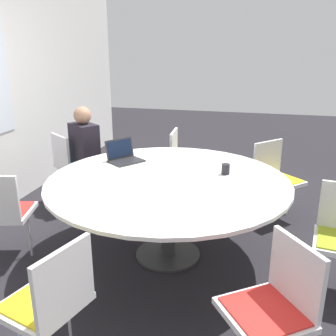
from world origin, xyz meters
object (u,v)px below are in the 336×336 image
object	(u,v)px
chair_5	(275,174)
chair_3	(275,301)
chair_0	(72,162)
chair_6	(184,158)
coffee_cup	(226,169)
chair_1	(2,209)
chair_2	(50,297)
laptop	(124,156)
person_0	(86,149)

from	to	relation	value
chair_5	chair_3	bearing A→B (deg)	42.20
chair_0	chair_6	xyz separation A→B (m)	(0.47, -1.31, 0.00)
chair_5	coffee_cup	world-z (taller)	chair_5
chair_0	chair_1	size ratio (longest dim) A/B	1.00
chair_3	chair_1	bearing A→B (deg)	37.23
chair_1	chair_2	bearing A→B (deg)	-57.74
laptop	chair_3	bearing A→B (deg)	-100.79
chair_1	chair_6	xyz separation A→B (m)	(1.87, -1.24, 0.00)
chair_3	person_0	xyz separation A→B (m)	(2.05, 2.11, 0.19)
chair_0	chair_3	distance (m)	3.17
chair_0	chair_5	size ratio (longest dim) A/B	1.00
chair_3	chair_6	distance (m)	2.79
chair_6	chair_2	bearing A→B (deg)	-7.12
chair_3	person_0	world-z (taller)	person_0
chair_2	chair_0	bearing A→B (deg)	41.31
chair_0	coffee_cup	size ratio (longest dim) A/B	8.92
chair_2	chair_6	size ratio (longest dim) A/B	1.00
chair_3	person_0	bearing A→B (deg)	10.49
chair_3	chair_6	bearing A→B (deg)	-13.39
chair_2	chair_6	bearing A→B (deg)	12.46
chair_2	coffee_cup	world-z (taller)	chair_2
chair_2	chair_3	bearing A→B (deg)	-61.49
coffee_cup	chair_1	bearing A→B (deg)	109.90
chair_0	chair_3	size ratio (longest dim) A/B	1.00
chair_2	chair_6	distance (m)	2.86
chair_0	chair_2	bearing A→B (deg)	-28.96
chair_6	chair_3	bearing A→B (deg)	18.72
chair_0	laptop	xyz separation A→B (m)	(-0.57, -0.90, 0.30)
person_0	coffee_cup	xyz separation A→B (m)	(-0.66, -1.69, 0.10)
chair_3	chair_6	size ratio (longest dim) A/B	1.00
person_0	laptop	world-z (taller)	person_0
chair_1	coffee_cup	bearing A→B (deg)	5.40
laptop	chair_0	bearing A→B (deg)	93.66
chair_3	coffee_cup	world-z (taller)	chair_3
chair_0	laptop	distance (m)	1.10
chair_6	laptop	xyz separation A→B (m)	(-1.04, 0.41, 0.30)
chair_1	laptop	world-z (taller)	laptop
chair_3	laptop	size ratio (longest dim) A/B	2.11
chair_6	person_0	xyz separation A→B (m)	(-0.54, 1.06, 0.19)
chair_1	laptop	bearing A→B (deg)	30.80
chair_1	chair_3	xyz separation A→B (m)	(-0.72, -2.28, 0.00)
chair_0	person_0	world-z (taller)	person_0
chair_0	chair_2	world-z (taller)	same
chair_5	person_0	xyz separation A→B (m)	(-0.19, 2.17, 0.19)
person_0	coffee_cup	distance (m)	1.81
chair_1	person_0	size ratio (longest dim) A/B	0.71
chair_1	chair_5	size ratio (longest dim) A/B	1.00
laptop	chair_2	bearing A→B (deg)	-137.15
chair_0	coffee_cup	xyz separation A→B (m)	(-0.73, -1.93, 0.29)
laptop	chair_1	bearing A→B (deg)	171.34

